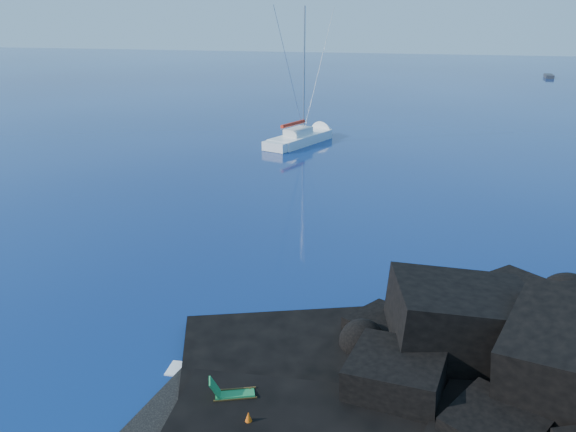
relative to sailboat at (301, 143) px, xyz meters
name	(u,v)px	position (x,y,z in m)	size (l,w,h in m)	color
ground	(138,417)	(5.23, -42.17, 0.00)	(400.00, 400.00, 0.00)	#04113F
headland	(556,429)	(18.23, -39.17, 0.00)	(24.00, 24.00, 3.60)	black
beach	(275,432)	(9.73, -41.67, 0.00)	(8.50, 6.00, 0.70)	black
surf_foam	(321,356)	(10.23, -37.17, 0.00)	(10.00, 8.00, 0.06)	white
sailboat	(301,143)	(0.00, 0.00, 0.00)	(2.69, 12.81, 13.43)	white
deck_chair	(235,389)	(8.19, -41.05, 0.85)	(1.45, 0.64, 1.00)	#1A763B
towel	(249,386)	(8.35, -40.16, 0.37)	(1.76, 0.83, 0.05)	silver
sunbather	(249,382)	(8.35, -40.16, 0.52)	(1.67, 0.45, 0.24)	#AF7B5B
marker_cone	(249,420)	(9.04, -42.12, 0.65)	(0.40, 0.40, 0.61)	#E8570C
distant_boat_a	(549,78)	(35.14, 79.26, 0.00)	(1.61, 5.17, 0.69)	#2A2B30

